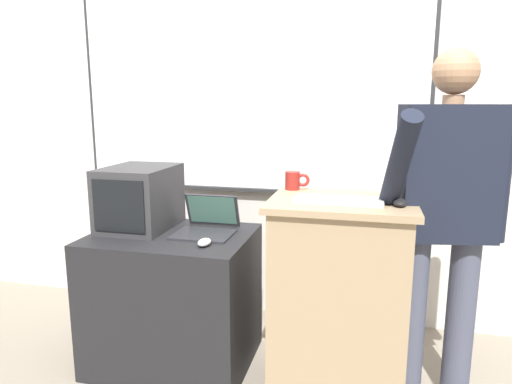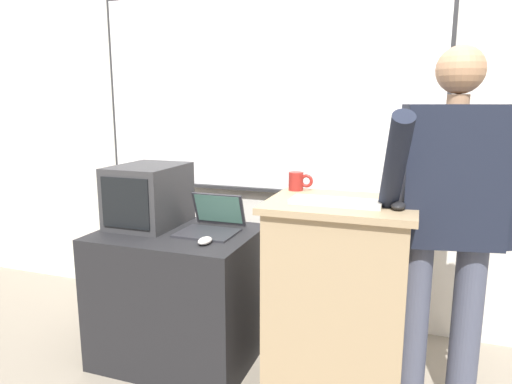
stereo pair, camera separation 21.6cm
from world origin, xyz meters
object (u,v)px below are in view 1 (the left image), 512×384
(wireless_keyboard, at_px, (338,200))
(crt_monitor, at_px, (140,198))
(lectern_podium, at_px, (338,298))
(person_presenter, at_px, (445,208))
(laptop, at_px, (208,222))
(computer_mouse_by_laptop, at_px, (204,242))
(coffee_mug, at_px, (294,181))
(computer_mouse_by_keyboard, at_px, (400,202))
(side_desk, at_px, (174,299))

(wireless_keyboard, xyz_separation_m, crt_monitor, (-1.08, 0.20, -0.08))
(lectern_podium, xyz_separation_m, person_presenter, (0.45, 0.07, 0.45))
(laptop, xyz_separation_m, computer_mouse_by_laptop, (0.07, -0.24, -0.04))
(person_presenter, bearing_deg, crt_monitor, 167.02)
(crt_monitor, height_order, coffee_mug, crt_monitor)
(person_presenter, bearing_deg, wireless_keyboard, -174.61)
(lectern_podium, distance_m, wireless_keyboard, 0.50)
(lectern_podium, height_order, computer_mouse_by_laptop, lectern_podium)
(person_presenter, xyz_separation_m, wireless_keyboard, (-0.47, -0.13, 0.04))
(person_presenter, height_order, computer_mouse_by_keyboard, person_presenter)
(lectern_podium, distance_m, computer_mouse_by_keyboard, 0.56)
(side_desk, relative_size, person_presenter, 0.51)
(computer_mouse_by_laptop, relative_size, computer_mouse_by_keyboard, 1.00)
(wireless_keyboard, bearing_deg, computer_mouse_by_keyboard, -2.90)
(lectern_podium, bearing_deg, wireless_keyboard, -102.74)
(side_desk, xyz_separation_m, wireless_keyboard, (0.86, -0.13, 0.61))
(coffee_mug, bearing_deg, wireless_keyboard, -47.08)
(laptop, xyz_separation_m, wireless_keyboard, (0.69, -0.21, 0.20))
(lectern_podium, relative_size, laptop, 3.10)
(laptop, bearing_deg, wireless_keyboard, -17.13)
(person_presenter, bearing_deg, computer_mouse_by_keyboard, -155.16)
(side_desk, relative_size, wireless_keyboard, 2.11)
(laptop, relative_size, wireless_keyboard, 0.80)
(side_desk, distance_m, computer_mouse_by_laptop, 0.47)
(lectern_podium, distance_m, coffee_mug, 0.62)
(side_desk, bearing_deg, crt_monitor, 160.75)
(wireless_keyboard, relative_size, computer_mouse_by_laptop, 3.93)
(wireless_keyboard, xyz_separation_m, computer_mouse_by_laptop, (-0.63, -0.02, -0.23))
(computer_mouse_by_laptop, bearing_deg, wireless_keyboard, 2.09)
(lectern_podium, distance_m, computer_mouse_by_laptop, 0.70)
(wireless_keyboard, distance_m, coffee_mug, 0.36)
(person_presenter, height_order, laptop, person_presenter)
(laptop, bearing_deg, lectern_podium, -11.83)
(coffee_mug, bearing_deg, computer_mouse_by_keyboard, -28.46)
(person_presenter, distance_m, computer_mouse_by_keyboard, 0.26)
(lectern_podium, relative_size, wireless_keyboard, 2.47)
(lectern_podium, relative_size, crt_monitor, 2.17)
(crt_monitor, bearing_deg, side_desk, -19.25)
(side_desk, distance_m, coffee_mug, 0.91)
(laptop, distance_m, computer_mouse_by_keyboard, 1.00)
(crt_monitor, bearing_deg, computer_mouse_by_keyboard, -9.10)
(laptop, relative_size, computer_mouse_by_keyboard, 3.13)
(lectern_podium, height_order, wireless_keyboard, wireless_keyboard)
(lectern_podium, bearing_deg, side_desk, 176.01)
(computer_mouse_by_laptop, xyz_separation_m, coffee_mug, (0.38, 0.28, 0.27))
(side_desk, relative_size, computer_mouse_by_laptop, 8.30)
(lectern_podium, distance_m, crt_monitor, 1.17)
(computer_mouse_by_keyboard, distance_m, crt_monitor, 1.36)
(crt_monitor, relative_size, coffee_mug, 3.55)
(lectern_podium, relative_size, computer_mouse_by_laptop, 9.68)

